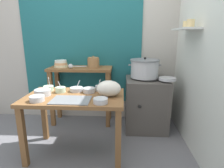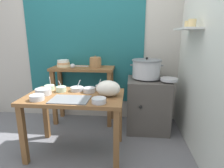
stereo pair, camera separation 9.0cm
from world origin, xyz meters
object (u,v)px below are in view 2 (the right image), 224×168
at_px(stove_block, 148,104).
at_px(steamer_pot, 146,69).
at_px(prep_table, 75,104).
at_px(plastic_bag, 108,88).
at_px(back_shelf_table, 83,81).
at_px(bowl_stack_enamel, 63,63).
at_px(prep_bowl_7, 100,88).
at_px(prep_bowl_6, 77,89).
at_px(prep_bowl_3, 37,97).
at_px(prep_bowl_2, 61,89).
at_px(wide_pan, 169,79).
at_px(prep_bowl_1, 99,100).
at_px(prep_bowl_5, 89,90).
at_px(serving_tray, 70,99).
at_px(clay_pot, 95,62).
at_px(prep_bowl_0, 50,87).
at_px(prep_bowl_4, 43,91).
at_px(ladle, 73,66).

bearing_deg(stove_block, steamer_pot, 153.38).
bearing_deg(prep_table, steamer_pot, 40.07).
bearing_deg(plastic_bag, back_shelf_table, 120.93).
height_order(steamer_pot, bowl_stack_enamel, steamer_pot).
bearing_deg(prep_bowl_7, prep_bowl_6, -173.36).
bearing_deg(prep_bowl_3, prep_bowl_2, 66.56).
distance_m(back_shelf_table, wide_pan, 1.29).
relative_size(prep_bowl_1, prep_bowl_5, 1.03).
distance_m(wide_pan, prep_bowl_1, 1.14).
distance_m(bowl_stack_enamel, serving_tray, 1.12).
bearing_deg(clay_pot, wide_pan, -14.70).
distance_m(back_shelf_table, prep_bowl_1, 1.14).
height_order(steamer_pot, prep_bowl_0, steamer_pot).
relative_size(back_shelf_table, bowl_stack_enamel, 4.71).
relative_size(serving_tray, prep_bowl_4, 2.24).
xyz_separation_m(ladle, prep_bowl_4, (-0.14, -0.73, -0.18)).
xyz_separation_m(serving_tray, wide_pan, (1.14, 0.72, 0.07)).
bearing_deg(prep_bowl_1, prep_bowl_7, 98.04).
xyz_separation_m(ladle, prep_bowl_6, (0.20, -0.55, -0.19)).
relative_size(prep_table, bowl_stack_enamel, 5.40).
height_order(prep_table, prep_bowl_7, prep_bowl_7).
height_order(prep_bowl_4, prep_bowl_6, prep_bowl_6).
height_order(bowl_stack_enamel, prep_bowl_4, bowl_stack_enamel).
bearing_deg(prep_bowl_2, stove_block, 28.13).
height_order(back_shelf_table, prep_bowl_3, back_shelf_table).
height_order(prep_table, stove_block, stove_block).
bearing_deg(prep_bowl_7, prep_bowl_4, -160.58).
distance_m(steamer_pot, plastic_bag, 0.86).
height_order(back_shelf_table, prep_bowl_4, back_shelf_table).
height_order(serving_tray, prep_bowl_4, prep_bowl_4).
xyz_separation_m(stove_block, ladle, (-1.11, 0.02, 0.55)).
bearing_deg(back_shelf_table, prep_bowl_1, -67.92).
bearing_deg(prep_bowl_4, plastic_bag, 1.39).
bearing_deg(prep_bowl_0, wide_pan, 14.21).
xyz_separation_m(stove_block, serving_tray, (-0.89, -0.87, 0.34)).
height_order(clay_pot, wide_pan, clay_pot).
bearing_deg(prep_bowl_1, ladle, 119.61).
xyz_separation_m(serving_tray, prep_bowl_7, (0.25, 0.37, 0.03)).
height_order(stove_block, prep_bowl_1, stove_block).
relative_size(plastic_bag, prep_bowl_3, 1.78).
relative_size(prep_table, serving_tray, 2.75).
relative_size(clay_pot, prep_bowl_2, 1.28).
bearing_deg(prep_bowl_4, prep_bowl_1, -17.52).
height_order(ladle, prep_bowl_2, ladle).
distance_m(prep_bowl_1, prep_bowl_7, 0.43).
bearing_deg(clay_pot, prep_table, -96.43).
height_order(back_shelf_table, prep_bowl_0, back_shelf_table).
xyz_separation_m(ladle, prep_bowl_5, (0.36, -0.59, -0.18)).
relative_size(prep_bowl_4, prep_bowl_6, 1.13).
bearing_deg(prep_bowl_2, prep_bowl_6, 16.02).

